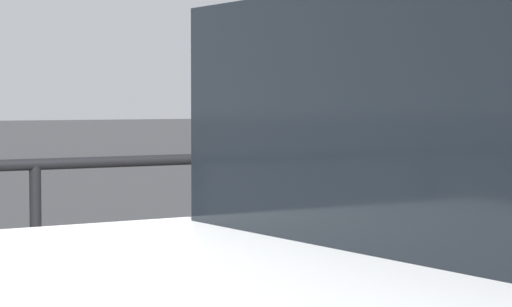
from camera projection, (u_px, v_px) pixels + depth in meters
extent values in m
cylinder|color=slate|center=(224.00, 300.00, 4.22)|extent=(0.07, 0.07, 1.05)
cylinder|color=slate|center=(224.00, 134.00, 4.18)|extent=(0.15, 0.15, 0.28)
sphere|color=silver|center=(224.00, 93.00, 4.18)|extent=(0.15, 0.15, 0.15)
cube|color=black|center=(236.00, 119.00, 4.12)|extent=(0.08, 0.01, 0.07)
cube|color=yellow|center=(236.00, 148.00, 4.12)|extent=(0.09, 0.01, 0.09)
cylinder|color=black|center=(314.00, 303.00, 4.65)|extent=(0.15, 0.15, 0.87)
cube|color=gray|center=(300.00, 132.00, 4.54)|extent=(0.49, 0.33, 0.65)
sphere|color=brown|center=(300.00, 30.00, 4.52)|extent=(0.23, 0.23, 0.23)
cylinder|color=gray|center=(339.00, 127.00, 4.74)|extent=(0.09, 0.09, 0.61)
cylinder|color=gray|center=(295.00, 100.00, 4.19)|extent=(0.22, 0.52, 0.48)
cylinder|color=black|center=(35.00, 164.00, 5.35)|extent=(24.00, 0.06, 0.06)
cylinder|color=black|center=(36.00, 253.00, 5.37)|extent=(24.00, 0.05, 0.05)
cylinder|color=black|center=(36.00, 262.00, 5.37)|extent=(0.06, 0.06, 1.01)
cylinder|color=black|center=(310.00, 239.00, 6.28)|extent=(0.06, 0.06, 1.01)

